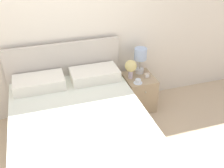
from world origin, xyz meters
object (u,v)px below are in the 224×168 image
(nightstand, at_px, (138,92))
(alarm_clock, at_px, (147,75))
(bed, at_px, (80,133))
(flower_vase, at_px, (131,67))
(teacup, at_px, (138,81))
(table_lamp, at_px, (140,57))

(nightstand, xyz_separation_m, alarm_clock, (0.09, -0.05, 0.29))
(bed, height_order, flower_vase, bed)
(teacup, bearing_deg, flower_vase, 107.36)
(table_lamp, bearing_deg, alarm_clock, -75.16)
(flower_vase, height_order, teacup, flower_vase)
(bed, distance_m, teacup, 1.09)
(table_lamp, relative_size, teacup, 3.10)
(bed, relative_size, teacup, 16.36)
(teacup, distance_m, alarm_clock, 0.20)
(bed, distance_m, alarm_clock, 1.29)
(nightstand, bearing_deg, teacup, -119.28)
(nightstand, height_order, table_lamp, table_lamp)
(teacup, xyz_separation_m, alarm_clock, (0.18, 0.10, 0.01))
(bed, relative_size, nightstand, 3.98)
(nightstand, xyz_separation_m, flower_vase, (-0.13, 0.01, 0.43))
(table_lamp, distance_m, alarm_clock, 0.28)
(flower_vase, bearing_deg, alarm_clock, -12.97)
(alarm_clock, bearing_deg, teacup, -149.71)
(nightstand, bearing_deg, flower_vase, 177.57)
(bed, bearing_deg, table_lamp, 37.36)
(teacup, bearing_deg, nightstand, 60.72)
(bed, relative_size, flower_vase, 7.33)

